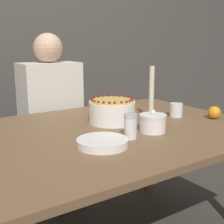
# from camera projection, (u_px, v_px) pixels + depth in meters

# --- Properties ---
(wall_behind) EXTENTS (8.00, 0.05, 2.60)m
(wall_behind) POSITION_uv_depth(u_px,v_px,m) (19.00, 26.00, 2.60)
(wall_behind) COLOR #4C4742
(wall_behind) RESTS_ON ground_plane
(dining_table) EXTENTS (1.46, 1.10, 0.74)m
(dining_table) POSITION_uv_depth(u_px,v_px,m) (115.00, 146.00, 1.61)
(dining_table) COLOR brown
(dining_table) RESTS_ON ground_plane
(cake) EXTENTS (0.25, 0.25, 0.14)m
(cake) POSITION_uv_depth(u_px,v_px,m) (112.00, 111.00, 1.68)
(cake) COLOR white
(cake) RESTS_ON dining_table
(sugar_bowl) EXTENTS (0.13, 0.13, 0.11)m
(sugar_bowl) POSITION_uv_depth(u_px,v_px,m) (153.00, 123.00, 1.51)
(sugar_bowl) COLOR white
(sugar_bowl) RESTS_ON dining_table
(sugar_shaker) EXTENTS (0.06, 0.06, 0.12)m
(sugar_shaker) POSITION_uv_depth(u_px,v_px,m) (130.00, 126.00, 1.40)
(sugar_shaker) COLOR white
(sugar_shaker) RESTS_ON dining_table
(plate_stack) EXTENTS (0.22, 0.22, 0.03)m
(plate_stack) POSITION_uv_depth(u_px,v_px,m) (102.00, 143.00, 1.30)
(plate_stack) COLOR white
(plate_stack) RESTS_ON dining_table
(candle) EXTENTS (0.06, 0.06, 0.30)m
(candle) POSITION_uv_depth(u_px,v_px,m) (151.00, 99.00, 1.71)
(candle) COLOR tan
(candle) RESTS_ON dining_table
(cup) EXTENTS (0.08, 0.08, 0.08)m
(cup) POSITION_uv_depth(u_px,v_px,m) (177.00, 110.00, 1.82)
(cup) COLOR white
(cup) RESTS_ON dining_table
(orange_fruit_0) EXTENTS (0.07, 0.07, 0.07)m
(orange_fruit_0) POSITION_uv_depth(u_px,v_px,m) (214.00, 112.00, 1.77)
(orange_fruit_0) COLOR orange
(orange_fruit_0) RESTS_ON dining_table
(person_man_blue_shirt) EXTENTS (0.40, 0.34, 1.23)m
(person_man_blue_shirt) POSITION_uv_depth(u_px,v_px,m) (52.00, 133.00, 2.23)
(person_man_blue_shirt) COLOR #595960
(person_man_blue_shirt) RESTS_ON ground_plane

